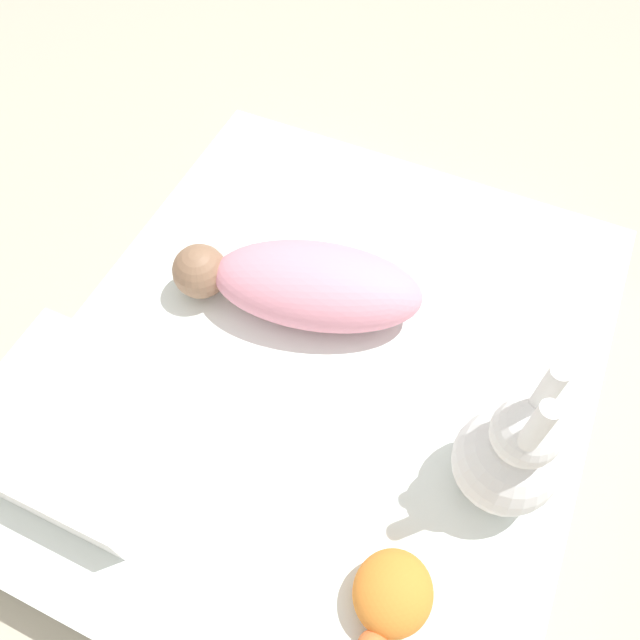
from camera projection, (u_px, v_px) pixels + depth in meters
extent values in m
plane|color=#B2A893|center=(323.00, 391.00, 1.42)|extent=(12.00, 12.00, 0.00)
cube|color=white|center=(323.00, 376.00, 1.36)|extent=(1.26, 1.08, 0.14)
ellipsoid|color=pink|center=(317.00, 286.00, 1.31)|extent=(0.31, 0.48, 0.15)
sphere|color=#89664C|center=(200.00, 271.00, 1.34)|extent=(0.12, 0.12, 0.12)
cube|color=white|center=(83.00, 426.00, 1.16)|extent=(0.33, 0.38, 0.11)
sphere|color=white|center=(505.00, 462.00, 1.09)|extent=(0.19, 0.19, 0.19)
sphere|color=white|center=(526.00, 433.00, 0.98)|extent=(0.11, 0.11, 0.11)
cylinder|color=white|center=(549.00, 390.00, 0.91)|extent=(0.03, 0.03, 0.12)
cylinder|color=white|center=(539.00, 426.00, 0.88)|extent=(0.03, 0.03, 0.12)
ellipsoid|color=orange|center=(393.00, 593.00, 1.02)|extent=(0.14, 0.13, 0.09)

